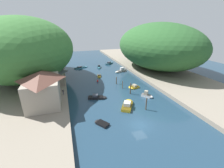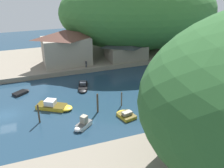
% 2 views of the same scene
% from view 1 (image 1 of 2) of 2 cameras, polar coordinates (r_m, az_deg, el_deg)
% --- Properties ---
extents(water_surface, '(130.00, 130.00, 0.00)m').
position_cam_1_polar(water_surface, '(56.67, -3.61, 2.32)').
color(water_surface, '#1E384C').
rests_on(water_surface, ground).
extents(left_bank, '(22.00, 120.00, 1.01)m').
position_cam_1_polar(left_bank, '(56.12, -28.41, -0.00)').
color(left_bank, gray).
rests_on(left_bank, ground).
extents(right_bank, '(22.00, 120.00, 1.01)m').
position_cam_1_polar(right_bank, '(66.48, 17.18, 4.77)').
color(right_bank, gray).
rests_on(right_bank, ground).
extents(hillside_left, '(31.96, 44.74, 20.55)m').
position_cam_1_polar(hillside_left, '(59.62, -30.44, 11.60)').
color(hillside_left, '#387033').
rests_on(hillside_left, left_bank).
extents(hillside_right, '(30.96, 43.34, 18.82)m').
position_cam_1_polar(hillside_right, '(67.79, 17.30, 13.68)').
color(hillside_right, '#285628').
rests_on(hillside_right, right_bank).
extents(waterfront_building, '(7.76, 11.53, 8.02)m').
position_cam_1_polar(waterfront_building, '(38.43, -24.86, -1.17)').
color(waterfront_building, gray).
rests_on(waterfront_building, left_bank).
extents(boathouse_shed, '(6.85, 10.09, 5.25)m').
position_cam_1_polar(boathouse_shed, '(52.43, -21.41, 3.51)').
color(boathouse_shed, gray).
rests_on(boathouse_shed, left_bank).
extents(boat_yellow_tender, '(2.05, 4.34, 0.91)m').
position_cam_1_polar(boat_yellow_tender, '(58.75, -4.93, 3.29)').
color(boat_yellow_tender, gold).
rests_on(boat_yellow_tender, water_surface).
extents(boat_near_quay, '(5.28, 2.99, 1.19)m').
position_cam_1_polar(boat_near_quay, '(41.07, -5.54, -5.01)').
color(boat_near_quay, black).
rests_on(boat_near_quay, water_surface).
extents(boat_moored_right, '(2.20, 4.25, 1.23)m').
position_cam_1_polar(boat_moored_right, '(70.42, -5.00, 6.47)').
color(boat_moored_right, teal).
rests_on(boat_moored_right, water_surface).
extents(boat_far_right_bank, '(3.65, 2.79, 1.03)m').
position_cam_1_polar(boat_far_right_bank, '(48.07, 8.21, -1.09)').
color(boat_far_right_bank, gold).
rests_on(boat_far_right_bank, water_surface).
extents(boat_mid_channel, '(5.69, 5.79, 1.16)m').
position_cam_1_polar(boat_mid_channel, '(77.73, -0.90, 7.98)').
color(boat_mid_channel, teal).
rests_on(boat_mid_channel, water_surface).
extents(boat_cabin_cruiser, '(6.13, 3.66, 1.73)m').
position_cam_1_polar(boat_cabin_cruiser, '(64.12, 3.34, 5.13)').
color(boat_cabin_cruiser, silver).
rests_on(boat_cabin_cruiser, water_surface).
extents(boat_open_rowboat, '(6.54, 3.81, 0.93)m').
position_cam_1_polar(boat_open_rowboat, '(71.35, -11.59, 6.24)').
color(boat_open_rowboat, teal).
rests_on(boat_open_rowboat, water_surface).
extents(boat_red_skiff, '(5.07, 6.30, 1.53)m').
position_cam_1_polar(boat_red_skiff, '(37.31, 5.95, -7.78)').
color(boat_red_skiff, gold).
rests_on(boat_red_skiff, water_surface).
extents(boat_far_upstream, '(3.03, 3.45, 0.46)m').
position_cam_1_polar(boat_far_upstream, '(31.31, -4.18, -14.64)').
color(boat_far_upstream, black).
rests_on(boat_far_upstream, water_surface).
extents(boat_white_cruiser, '(2.90, 3.28, 1.82)m').
position_cam_1_polar(boat_white_cruiser, '(42.64, 13.27, -4.21)').
color(boat_white_cruiser, white).
rests_on(boat_white_cruiser, water_surface).
extents(mooring_post_nearest, '(0.27, 0.27, 3.11)m').
position_cam_1_polar(mooring_post_nearest, '(36.07, 12.93, -7.37)').
color(mooring_post_nearest, '#4C3D2D').
rests_on(mooring_post_nearest, water_surface).
extents(mooring_post_middle, '(0.31, 0.31, 3.36)m').
position_cam_1_polar(mooring_post_middle, '(43.33, 7.07, -1.67)').
color(mooring_post_middle, '#4C3D2D').
rests_on(mooring_post_middle, water_surface).
extents(mooring_post_fourth, '(0.22, 0.22, 2.55)m').
position_cam_1_polar(mooring_post_fourth, '(47.00, 4.01, -0.19)').
color(mooring_post_fourth, brown).
rests_on(mooring_post_fourth, water_surface).
extents(mooring_post_farthest, '(0.28, 0.28, 2.51)m').
position_cam_1_polar(mooring_post_farthest, '(50.40, 1.68, 1.37)').
color(mooring_post_farthest, brown).
rests_on(mooring_post_farthest, water_surface).
extents(channel_buoy_near, '(0.63, 0.63, 0.94)m').
position_cam_1_polar(channel_buoy_near, '(52.77, -5.49, 1.19)').
color(channel_buoy_near, red).
rests_on(channel_buoy_near, water_surface).
extents(person_on_quay, '(0.32, 0.43, 1.69)m').
position_cam_1_polar(person_on_quay, '(37.07, -19.98, -6.62)').
color(person_on_quay, '#282D3D').
rests_on(person_on_quay, left_bank).
extents(person_by_boathouse, '(0.32, 0.43, 1.69)m').
position_cam_1_polar(person_by_boathouse, '(42.51, -18.15, -2.69)').
color(person_by_boathouse, '#282D3D').
rests_on(person_by_boathouse, left_bank).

